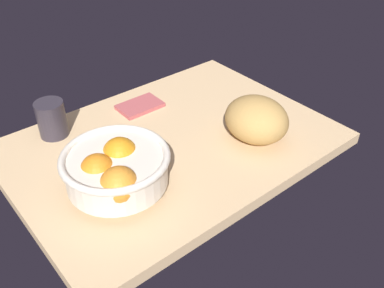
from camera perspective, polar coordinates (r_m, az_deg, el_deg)
The scene contains 5 objects.
ground_plane at distance 109.09cm, azimuth -2.73°, elevation -0.13°, with size 78.75×57.22×3.00cm, color #D9B382.
fruit_bowl at distance 90.99cm, azimuth -10.13°, elevation -3.19°, with size 23.15×23.15×10.93cm.
bread_loaf at distance 107.12cm, azimuth 8.57°, elevation 3.25°, with size 16.63×14.75×11.00cm, color tan.
napkin_folded at distance 121.85cm, azimuth -6.94°, elevation 5.05°, with size 12.01×7.93×1.16cm, color #B45153.
mug at distance 113.59cm, azimuth -18.17°, elevation 3.30°, with size 7.24×11.31×9.40cm.
Camera 1 is at (-51.91, -71.14, 62.88)cm, focal length 40.12 mm.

